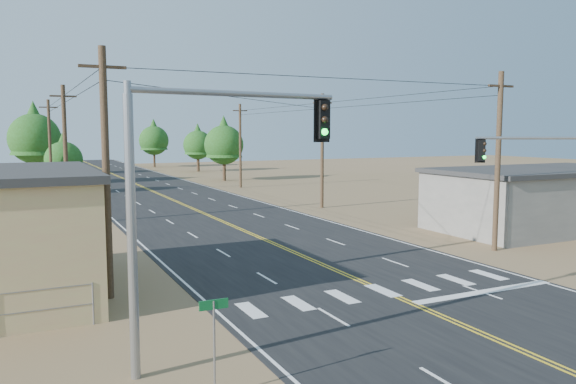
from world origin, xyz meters
TOP-DOWN VIEW (x-y plane):
  - ground at (0.00, 0.00)m, footprint 220.00×220.00m
  - road at (0.00, 30.00)m, footprint 15.00×200.00m
  - building_right at (19.00, 16.00)m, footprint 15.00×8.00m
  - utility_pole_left_near at (-10.50, 12.00)m, footprint 1.80×0.30m
  - utility_pole_left_mid at (-10.50, 32.00)m, footprint 1.80×0.30m
  - utility_pole_left_far at (-10.50, 52.00)m, footprint 1.80×0.30m
  - utility_pole_right_near at (10.50, 12.00)m, footprint 1.80×0.30m
  - utility_pole_right_mid at (10.50, 32.00)m, footprint 1.80×0.30m
  - utility_pole_right_far at (10.50, 52.00)m, footprint 1.80×0.30m
  - signal_mast_left at (-9.10, 4.21)m, footprint 6.64×1.01m
  - signal_mast_right at (9.51, 7.39)m, footprint 5.21×2.52m
  - street_sign at (-9.41, 2.00)m, footprint 0.75×0.06m
  - tree_left_near at (-9.09, 54.20)m, footprint 4.00×4.00m
  - tree_left_mid at (-11.52, 66.91)m, footprint 6.36×6.36m
  - tree_left_far at (-9.00, 84.12)m, footprint 5.08×5.08m
  - tree_right_near at (11.95, 62.01)m, footprint 5.36×5.36m
  - tree_right_mid at (14.00, 81.12)m, footprint 4.89×4.89m
  - tree_right_far at (9.91, 96.13)m, footprint 5.52×5.52m

SIDE VIEW (x-z plane):
  - ground at x=0.00m, z-range 0.00..0.00m
  - road at x=0.00m, z-range 0.00..0.02m
  - street_sign at x=-9.41m, z-range 0.43..2.97m
  - building_right at x=19.00m, z-range 0.00..4.00m
  - tree_left_near at x=-9.09m, z-range 0.74..7.40m
  - signal_mast_right at x=9.51m, z-range 1.18..7.76m
  - tree_right_mid at x=14.00m, z-range 0.91..9.06m
  - utility_pole_left_near at x=-10.50m, z-range 0.12..10.12m
  - utility_pole_left_mid at x=-10.50m, z-range 0.12..10.12m
  - utility_pole_left_far at x=-10.50m, z-range 0.12..10.12m
  - utility_pole_right_near at x=10.50m, z-range 0.12..10.12m
  - utility_pole_right_mid at x=10.50m, z-range 0.12..10.12m
  - utility_pole_right_far at x=10.50m, z-range 0.12..10.12m
  - tree_left_far at x=-9.00m, z-range 0.94..9.41m
  - signal_mast_left at x=-9.10m, z-range 1.41..9.42m
  - tree_right_near at x=11.95m, z-range 1.00..9.94m
  - tree_right_far at x=9.91m, z-range 1.03..10.22m
  - tree_left_mid at x=-11.52m, z-range 1.18..11.78m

